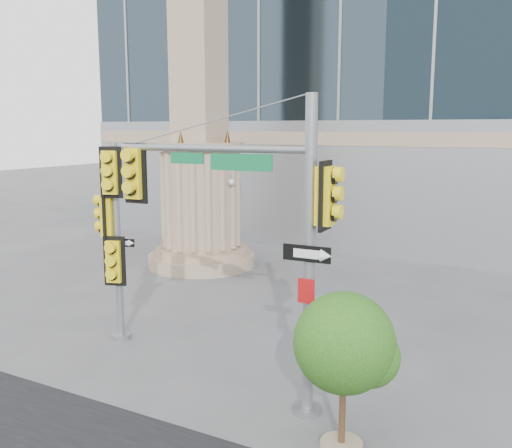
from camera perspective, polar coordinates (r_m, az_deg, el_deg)
The scene contains 5 objects.
ground at distance 13.69m, azimuth -5.74°, elevation -14.96°, with size 120.00×120.00×0.00m, color #545456.
monument at distance 23.27m, azimuth -5.65°, elevation 9.16°, with size 4.40×4.40×16.60m.
main_signal_pole at distance 11.36m, azimuth 0.03°, elevation 0.66°, with size 4.91×0.64×6.32m.
secondary_signal_pole at distance 15.41m, azimuth -14.11°, elevation -0.30°, with size 0.99×0.71×5.29m.
street_tree at distance 10.34m, azimuth 9.01°, elevation -12.07°, with size 1.84×1.80×2.87m.
Camera 1 is at (7.11, -10.23, 5.68)m, focal length 40.00 mm.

